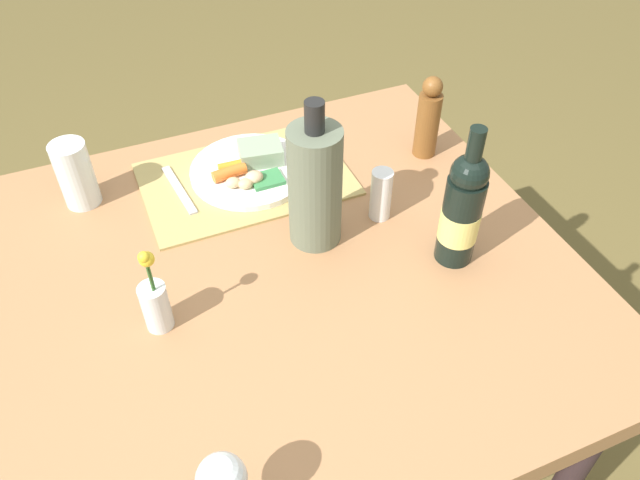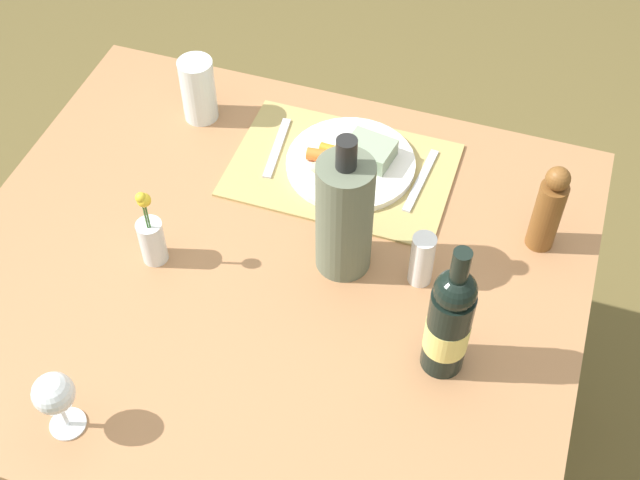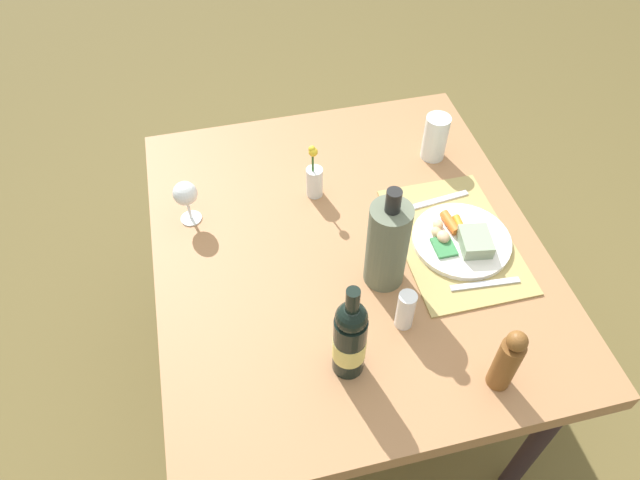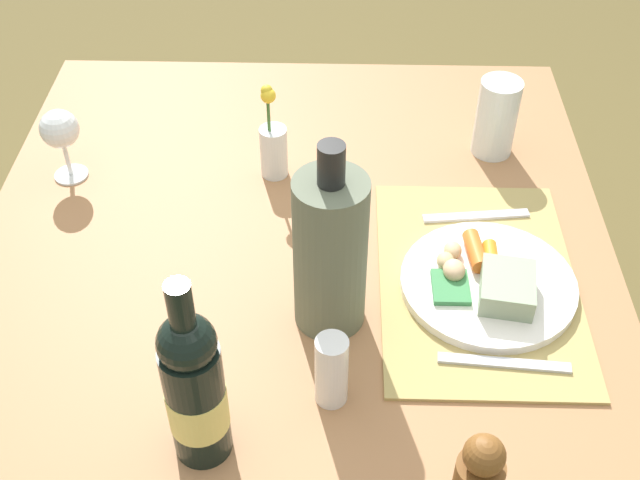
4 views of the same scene
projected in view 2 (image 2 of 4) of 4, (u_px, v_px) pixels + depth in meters
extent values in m
plane|color=brown|center=(281.00, 452.00, 2.21)|extent=(8.00, 8.00, 0.00)
cube|color=#A67249|center=(267.00, 277.00, 1.64)|extent=(1.20, 1.06, 0.06)
cylinder|color=#2F2123|center=(532.00, 290.00, 2.10)|extent=(0.05, 0.05, 0.72)
cylinder|color=#2F2123|center=(156.00, 194.00, 2.31)|extent=(0.05, 0.05, 0.72)
cube|color=tan|center=(342.00, 170.00, 1.78)|extent=(0.46, 0.31, 0.01)
cylinder|color=white|center=(351.00, 163.00, 1.78)|extent=(0.27, 0.27, 0.02)
cube|color=gray|center=(369.00, 151.00, 1.76)|extent=(0.11, 0.09, 0.04)
cylinder|color=orange|center=(333.00, 151.00, 1.78)|extent=(0.06, 0.02, 0.02)
cylinder|color=orange|center=(325.00, 156.00, 1.76)|extent=(0.08, 0.03, 0.03)
ellipsoid|color=#D7AE84|center=(340.00, 173.00, 1.73)|extent=(0.04, 0.03, 0.03)
ellipsoid|color=tan|center=(328.00, 175.00, 1.73)|extent=(0.03, 0.03, 0.02)
ellipsoid|color=#D7AF80|center=(318.00, 168.00, 1.74)|extent=(0.03, 0.03, 0.02)
cube|color=#378147|center=(352.00, 182.00, 1.73)|extent=(0.07, 0.06, 0.01)
cube|color=silver|center=(421.00, 180.00, 1.75)|extent=(0.03, 0.19, 0.00)
cube|color=silver|center=(277.00, 148.00, 1.82)|extent=(0.04, 0.18, 0.00)
cylinder|color=white|center=(422.00, 259.00, 1.56)|extent=(0.04, 0.04, 0.12)
cylinder|color=black|center=(447.00, 331.00, 1.41)|extent=(0.07, 0.07, 0.19)
sphere|color=black|center=(456.00, 291.00, 1.32)|extent=(0.07, 0.07, 0.07)
cylinder|color=black|center=(460.00, 271.00, 1.29)|extent=(0.03, 0.03, 0.09)
cylinder|color=#E6D570|center=(447.00, 334.00, 1.42)|extent=(0.08, 0.08, 0.07)
cylinder|color=white|center=(68.00, 424.00, 1.40)|extent=(0.06, 0.06, 0.00)
cylinder|color=white|center=(63.00, 413.00, 1.38)|extent=(0.01, 0.01, 0.07)
sphere|color=white|center=(53.00, 393.00, 1.33)|extent=(0.07, 0.07, 0.07)
cylinder|color=silver|center=(152.00, 241.00, 1.60)|extent=(0.05, 0.05, 0.10)
cylinder|color=#3F7233|center=(149.00, 230.00, 1.56)|extent=(0.00, 0.00, 0.18)
sphere|color=gold|center=(141.00, 198.00, 1.49)|extent=(0.02, 0.02, 0.02)
cylinder|color=#3F7233|center=(151.00, 231.00, 1.56)|extent=(0.00, 0.00, 0.17)
sphere|color=yellow|center=(144.00, 200.00, 1.50)|extent=(0.03, 0.03, 0.03)
cylinder|color=silver|center=(198.00, 90.00, 1.84)|extent=(0.08, 0.08, 0.15)
cylinder|color=silver|center=(200.00, 100.00, 1.86)|extent=(0.07, 0.07, 0.08)
cylinder|color=brown|center=(547.00, 216.00, 1.60)|extent=(0.05, 0.05, 0.16)
sphere|color=brown|center=(558.00, 179.00, 1.52)|extent=(0.05, 0.05, 0.05)
cylinder|color=#5F6853|center=(344.00, 217.00, 1.53)|extent=(0.11, 0.11, 0.26)
cylinder|color=black|center=(346.00, 154.00, 1.41)|extent=(0.04, 0.04, 0.06)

